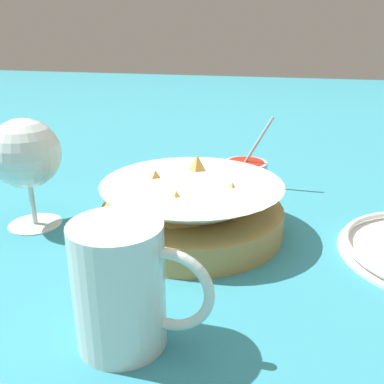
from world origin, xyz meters
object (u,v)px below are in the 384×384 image
(sauce_cup, at_px, (245,172))
(beer_mug, at_px, (122,290))
(food_basket, at_px, (192,210))
(wine_glass, at_px, (26,157))

(sauce_cup, bearing_deg, beer_mug, -96.37)
(food_basket, relative_size, wine_glass, 1.60)
(food_basket, bearing_deg, sauce_cup, 77.27)
(food_basket, distance_m, sauce_cup, 0.20)
(wine_glass, xyz_separation_m, beer_mug, (0.21, -0.19, -0.05))
(beer_mug, bearing_deg, food_basket, 89.37)
(food_basket, relative_size, sauce_cup, 1.93)
(wine_glass, bearing_deg, beer_mug, -41.60)
(sauce_cup, distance_m, wine_glass, 0.36)
(sauce_cup, relative_size, beer_mug, 1.03)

